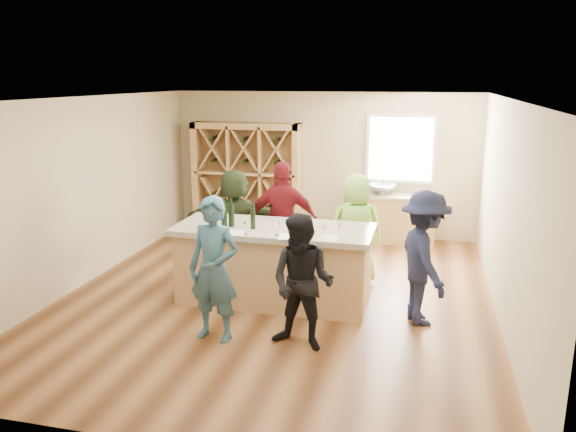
% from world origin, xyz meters
% --- Properties ---
extents(floor, '(6.00, 7.00, 0.10)m').
position_xyz_m(floor, '(0.00, 0.00, -0.05)').
color(floor, brown).
rests_on(floor, ground).
extents(ceiling, '(6.00, 7.00, 0.10)m').
position_xyz_m(ceiling, '(0.00, 0.00, 2.85)').
color(ceiling, white).
rests_on(ceiling, ground).
extents(wall_back, '(6.00, 0.10, 2.80)m').
position_xyz_m(wall_back, '(0.00, 3.55, 1.40)').
color(wall_back, '#BEAE8A').
rests_on(wall_back, ground).
extents(wall_front, '(6.00, 0.10, 2.80)m').
position_xyz_m(wall_front, '(0.00, -3.55, 1.40)').
color(wall_front, '#BEAE8A').
rests_on(wall_front, ground).
extents(wall_left, '(0.10, 7.00, 2.80)m').
position_xyz_m(wall_left, '(-3.05, 0.00, 1.40)').
color(wall_left, '#BEAE8A').
rests_on(wall_left, ground).
extents(wall_right, '(0.10, 7.00, 2.80)m').
position_xyz_m(wall_right, '(3.05, 0.00, 1.40)').
color(wall_right, '#BEAE8A').
rests_on(wall_right, ground).
extents(window_frame, '(1.30, 0.06, 1.30)m').
position_xyz_m(window_frame, '(1.50, 3.47, 1.75)').
color(window_frame, white).
rests_on(window_frame, wall_back).
extents(window_pane, '(1.18, 0.01, 1.18)m').
position_xyz_m(window_pane, '(1.50, 3.44, 1.75)').
color(window_pane, white).
rests_on(window_pane, wall_back).
extents(wine_rack, '(2.20, 0.45, 2.20)m').
position_xyz_m(wine_rack, '(-1.50, 3.27, 1.10)').
color(wine_rack, tan).
rests_on(wine_rack, floor).
extents(back_counter_base, '(1.60, 0.58, 0.86)m').
position_xyz_m(back_counter_base, '(1.40, 3.20, 0.43)').
color(back_counter_base, tan).
rests_on(back_counter_base, floor).
extents(back_counter_top, '(1.70, 0.62, 0.06)m').
position_xyz_m(back_counter_top, '(1.40, 3.20, 0.89)').
color(back_counter_top, '#A89C89').
rests_on(back_counter_top, back_counter_base).
extents(sink, '(0.54, 0.54, 0.19)m').
position_xyz_m(sink, '(1.20, 3.20, 1.01)').
color(sink, silver).
rests_on(sink, back_counter_top).
extents(faucet, '(0.02, 0.02, 0.30)m').
position_xyz_m(faucet, '(1.20, 3.38, 1.07)').
color(faucet, silver).
rests_on(faucet, back_counter_top).
extents(tasting_counter_base, '(2.60, 1.00, 1.00)m').
position_xyz_m(tasting_counter_base, '(-0.01, -0.16, 0.50)').
color(tasting_counter_base, tan).
rests_on(tasting_counter_base, floor).
extents(tasting_counter_top, '(2.72, 1.12, 0.08)m').
position_xyz_m(tasting_counter_top, '(-0.01, -0.16, 1.04)').
color(tasting_counter_top, '#A89C89').
rests_on(tasting_counter_top, tasting_counter_base).
extents(wine_bottle_a, '(0.09, 0.09, 0.29)m').
position_xyz_m(wine_bottle_a, '(-0.85, -0.32, 1.22)').
color(wine_bottle_a, black).
rests_on(wine_bottle_a, tasting_counter_top).
extents(wine_bottle_b, '(0.10, 0.10, 0.32)m').
position_xyz_m(wine_bottle_b, '(-0.66, -0.36, 1.24)').
color(wine_bottle_b, black).
rests_on(wine_bottle_b, tasting_counter_top).
extents(wine_bottle_c, '(0.08, 0.08, 0.32)m').
position_xyz_m(wine_bottle_c, '(-0.58, -0.28, 1.24)').
color(wine_bottle_c, black).
rests_on(wine_bottle_c, tasting_counter_top).
extents(wine_bottle_e, '(0.07, 0.07, 0.28)m').
position_xyz_m(wine_bottle_e, '(-0.26, -0.32, 1.22)').
color(wine_bottle_e, black).
rests_on(wine_bottle_e, tasting_counter_top).
extents(wine_glass_a, '(0.07, 0.07, 0.16)m').
position_xyz_m(wine_glass_a, '(-0.29, -0.61, 1.16)').
color(wine_glass_a, white).
rests_on(wine_glass_a, tasting_counter_top).
extents(wine_glass_b, '(0.08, 0.08, 0.17)m').
position_xyz_m(wine_glass_b, '(0.15, -0.56, 1.16)').
color(wine_glass_b, white).
rests_on(wine_glass_b, tasting_counter_top).
extents(wine_glass_c, '(0.07, 0.07, 0.18)m').
position_xyz_m(wine_glass_c, '(0.75, -0.60, 1.17)').
color(wine_glass_c, white).
rests_on(wine_glass_c, tasting_counter_top).
extents(wine_glass_d, '(0.08, 0.08, 0.17)m').
position_xyz_m(wine_glass_d, '(0.50, -0.29, 1.17)').
color(wine_glass_d, white).
rests_on(wine_glass_d, tasting_counter_top).
extents(wine_glass_e, '(0.06, 0.06, 0.17)m').
position_xyz_m(wine_glass_e, '(0.92, -0.44, 1.16)').
color(wine_glass_e, white).
rests_on(wine_glass_e, tasting_counter_top).
extents(tasting_menu_a, '(0.28, 0.33, 0.00)m').
position_xyz_m(tasting_menu_a, '(-0.40, -0.58, 1.08)').
color(tasting_menu_a, white).
rests_on(tasting_menu_a, tasting_counter_top).
extents(tasting_menu_b, '(0.29, 0.35, 0.00)m').
position_xyz_m(tasting_menu_b, '(0.28, -0.59, 1.08)').
color(tasting_menu_b, white).
rests_on(tasting_menu_b, tasting_counter_top).
extents(tasting_menu_c, '(0.30, 0.36, 0.00)m').
position_xyz_m(tasting_menu_c, '(0.82, -0.54, 1.08)').
color(tasting_menu_c, white).
rests_on(tasting_menu_c, tasting_counter_top).
extents(person_near_left, '(0.69, 0.54, 1.75)m').
position_xyz_m(person_near_left, '(-0.40, -1.46, 0.87)').
color(person_near_left, '#335972').
rests_on(person_near_left, floor).
extents(person_near_right, '(0.84, 0.56, 1.59)m').
position_xyz_m(person_near_right, '(0.67, -1.44, 0.80)').
color(person_near_right, black).
rests_on(person_near_right, floor).
extents(person_server, '(0.87, 1.22, 1.73)m').
position_xyz_m(person_server, '(2.01, -0.40, 0.86)').
color(person_server, '#191E38').
rests_on(person_server, floor).
extents(person_far_mid, '(1.13, 0.65, 1.85)m').
position_xyz_m(person_far_mid, '(-0.09, 0.71, 0.92)').
color(person_far_mid, '#590F14').
rests_on(person_far_mid, floor).
extents(person_far_right, '(0.94, 0.75, 1.69)m').
position_xyz_m(person_far_right, '(1.00, 0.82, 0.85)').
color(person_far_right, '#8CC64C').
rests_on(person_far_right, floor).
extents(person_far_left, '(1.66, 0.93, 1.69)m').
position_xyz_m(person_far_left, '(-0.95, 0.89, 0.84)').
color(person_far_left, '#263319').
rests_on(person_far_left, floor).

